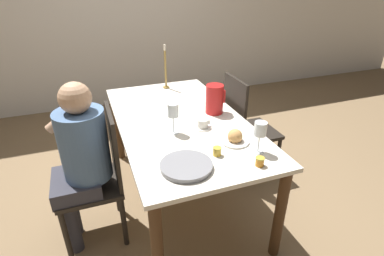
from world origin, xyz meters
name	(u,v)px	position (x,y,z in m)	size (l,w,h in m)	color
ground_plane	(182,195)	(0.00, 0.00, 0.00)	(20.00, 20.00, 0.00)	#7F6647
wall_back	(125,8)	(0.00, 2.32, 1.30)	(10.00, 0.06, 2.60)	silver
dining_table	(181,131)	(0.00, 0.00, 0.63)	(0.92, 1.70, 0.73)	silver
chair_person_side	(99,175)	(-0.64, -0.18, 0.50)	(0.42, 0.42, 0.95)	black
chair_opposite	(245,126)	(0.64, 0.13, 0.50)	(0.42, 0.42, 0.95)	black
person_seated	(80,155)	(-0.74, -0.21, 0.70)	(0.39, 0.41, 1.18)	#33333D
red_pitcher	(215,99)	(0.29, 0.03, 0.85)	(0.16, 0.14, 0.23)	red
wine_glass_water	(173,111)	(-0.11, -0.19, 0.89)	(0.08, 0.08, 0.22)	white
wine_glass_juice	(260,131)	(0.31, -0.61, 0.88)	(0.08, 0.08, 0.21)	white
teacup_near_person	(203,124)	(0.11, -0.19, 0.76)	(0.13, 0.13, 0.07)	silver
teacup_across	(212,99)	(0.36, 0.23, 0.76)	(0.13, 0.13, 0.07)	silver
serving_tray	(186,166)	(-0.17, -0.62, 0.75)	(0.30, 0.30, 0.03)	gray
bread_plate	(235,138)	(0.23, -0.45, 0.76)	(0.19, 0.19, 0.10)	silver
jam_jar_amber	(217,151)	(0.05, -0.56, 0.76)	(0.05, 0.05, 0.05)	gold
jam_jar_red	(260,161)	(0.24, -0.74, 0.76)	(0.05, 0.05, 0.05)	#C67A1E
candlestick_tall	(166,71)	(0.09, 0.71, 0.90)	(0.06, 0.06, 0.41)	olive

